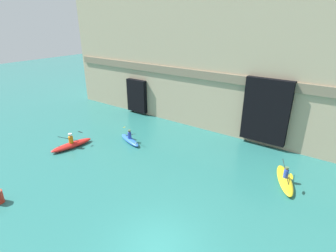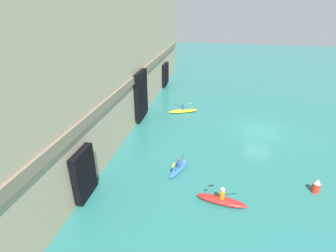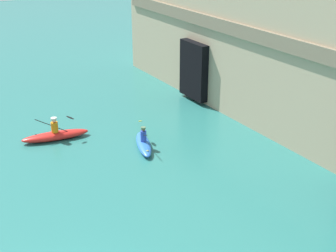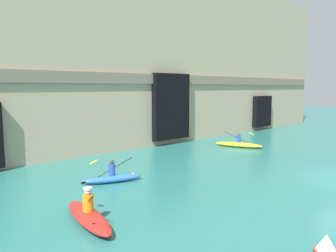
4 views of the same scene
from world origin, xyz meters
TOP-DOWN VIEW (x-y plane):
  - ground_plane at (0.00, 0.00)m, footprint 120.00×120.00m
  - cliff_bluff at (0.83, 16.91)m, footprint 44.93×7.82m
  - kayak_yellow at (3.43, 8.71)m, footprint 2.09×3.59m
  - kayak_blue at (-8.57, 7.24)m, footprint 2.87×1.57m
  - kayak_red at (-11.68, 3.80)m, footprint 1.30×3.47m

SIDE VIEW (x-z plane):
  - ground_plane at x=0.00m, z-range 0.00..0.00m
  - kayak_yellow at x=3.43m, z-range -0.37..0.79m
  - kayak_blue at x=-8.57m, z-range -0.36..0.81m
  - kayak_red at x=-11.68m, z-range -0.38..0.88m
  - cliff_bluff at x=0.83m, z-range -0.03..13.97m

